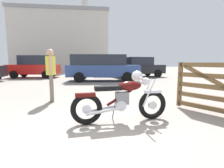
% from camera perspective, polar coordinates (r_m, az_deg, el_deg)
% --- Properties ---
extents(ground_plane, '(80.00, 80.00, 0.00)m').
position_cam_1_polar(ground_plane, '(3.44, -1.76, -14.01)').
color(ground_plane, gray).
extents(vintage_motorcycle, '(2.08, 0.73, 1.07)m').
position_cam_1_polar(vintage_motorcycle, '(3.60, 3.78, -4.89)').
color(vintage_motorcycle, black).
rests_on(vintage_motorcycle, ground_plane).
extents(bystander, '(0.30, 0.45, 1.66)m').
position_cam_1_polar(bystander, '(5.67, -19.91, 4.55)').
color(bystander, '#706656').
rests_on(bystander, ground_plane).
extents(dark_sedan_left, '(4.05, 2.14, 1.78)m').
position_cam_1_polar(dark_sedan_left, '(15.15, -24.52, 5.43)').
color(dark_sedan_left, black).
rests_on(dark_sedan_left, ground_plane).
extents(white_estate_far, '(4.04, 2.12, 1.78)m').
position_cam_1_polar(white_estate_far, '(15.90, -1.76, 6.15)').
color(white_estate_far, black).
rests_on(white_estate_far, ground_plane).
extents(red_hatchback_near, '(4.41, 2.40, 1.67)m').
position_cam_1_polar(red_hatchback_near, '(14.60, 8.98, 5.63)').
color(red_hatchback_near, black).
rests_on(red_hatchback_near, ground_plane).
extents(silver_sedan_mid, '(4.87, 2.37, 1.74)m').
position_cam_1_polar(silver_sedan_mid, '(11.37, -3.46, 5.77)').
color(silver_sedan_mid, black).
rests_on(silver_sedan_mid, ground_plane).
extents(industrial_building, '(15.21, 12.16, 20.16)m').
position_cam_1_polar(industrial_building, '(32.64, -15.49, 13.35)').
color(industrial_building, beige).
rests_on(industrial_building, ground_plane).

